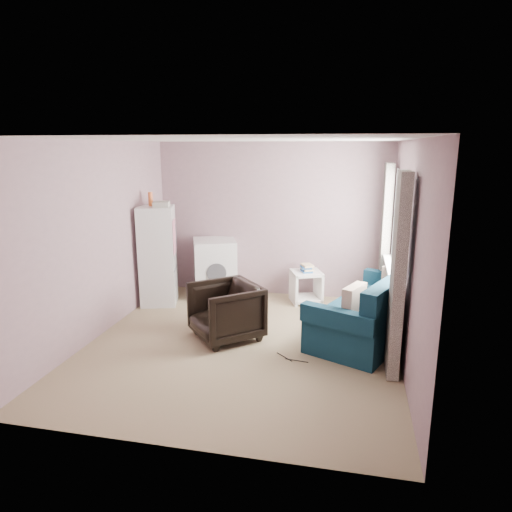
# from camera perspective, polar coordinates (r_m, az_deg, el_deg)

# --- Properties ---
(room) EXTENTS (3.84, 4.24, 2.54)m
(room) POSITION_cam_1_polar(r_m,az_deg,el_deg) (5.46, -1.60, 1.17)
(room) COLOR #958261
(room) RESTS_ON ground
(armchair) EXTENTS (1.06, 1.07, 0.80)m
(armchair) POSITION_cam_1_polar(r_m,az_deg,el_deg) (5.89, -3.81, -6.57)
(armchair) COLOR black
(armchair) RESTS_ON ground
(fridge) EXTENTS (0.66, 0.65, 1.75)m
(fridge) POSITION_cam_1_polar(r_m,az_deg,el_deg) (7.23, -12.17, 0.12)
(fridge) COLOR silver
(fridge) RESTS_ON ground
(washing_machine) EXTENTS (0.86, 0.86, 0.95)m
(washing_machine) POSITION_cam_1_polar(r_m,az_deg,el_deg) (7.54, -5.16, -1.35)
(washing_machine) COLOR silver
(washing_machine) RESTS_ON ground
(side_table) EXTENTS (0.59, 0.59, 0.62)m
(side_table) POSITION_cam_1_polar(r_m,az_deg,el_deg) (7.29, 6.28, -3.54)
(side_table) COLOR white
(side_table) RESTS_ON ground
(sofa) EXTENTS (1.64, 2.19, 0.89)m
(sofa) POSITION_cam_1_polar(r_m,az_deg,el_deg) (6.12, 14.46, -6.94)
(sofa) COLOR #0F3447
(sofa) RESTS_ON ground
(window_dressing) EXTENTS (0.17, 2.62, 2.18)m
(window_dressing) POSITION_cam_1_polar(r_m,az_deg,el_deg) (6.05, 16.51, 0.40)
(window_dressing) COLOR white
(window_dressing) RESTS_ON ground
(floor_cables) EXTENTS (0.40, 0.20, 0.01)m
(floor_cables) POSITION_cam_1_polar(r_m,az_deg,el_deg) (5.48, 4.33, -12.68)
(floor_cables) COLOR black
(floor_cables) RESTS_ON ground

